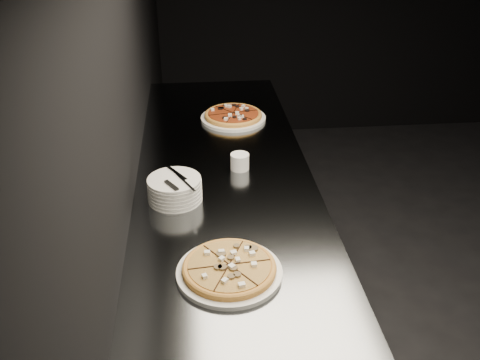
{
  "coord_description": "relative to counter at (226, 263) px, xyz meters",
  "views": [
    {
      "loc": [
        -2.25,
        -1.97,
        2.01
      ],
      "look_at": [
        -2.08,
        -0.15,
        0.98
      ],
      "focal_mm": 40.0,
      "sensor_mm": 36.0,
      "label": 1
    }
  ],
  "objects": [
    {
      "name": "cutlery",
      "position": [
        -0.2,
        -0.18,
        0.56
      ],
      "size": [
        0.1,
        0.21,
        0.01
      ],
      "rotation": [
        0.0,
        0.0,
        0.56
      ],
      "color": "#B9BBC0",
      "rests_on": "plate_stack"
    },
    {
      "name": "pizza_tomato",
      "position": [
        0.09,
        0.61,
        0.48
      ],
      "size": [
        0.35,
        0.35,
        0.04
      ],
      "rotation": [
        0.0,
        0.0,
        0.19
      ],
      "color": "white",
      "rests_on": "counter"
    },
    {
      "name": "ramekin",
      "position": [
        0.07,
        0.06,
        0.5
      ],
      "size": [
        0.08,
        0.08,
        0.07
      ],
      "color": "white",
      "rests_on": "counter"
    },
    {
      "name": "wall_left",
      "position": [
        -0.37,
        0.0,
        0.94
      ],
      "size": [
        0.02,
        5.0,
        2.8
      ],
      "primitive_type": "cube",
      "color": "black",
      "rests_on": "floor"
    },
    {
      "name": "pizza_mushroom",
      "position": [
        -0.03,
        -0.64,
        0.48
      ],
      "size": [
        0.34,
        0.34,
        0.04
      ],
      "rotation": [
        0.0,
        0.0,
        0.09
      ],
      "color": "white",
      "rests_on": "counter"
    },
    {
      "name": "plate_stack",
      "position": [
        -0.21,
        -0.17,
        0.51
      ],
      "size": [
        0.21,
        0.21,
        0.09
      ],
      "color": "white",
      "rests_on": "counter"
    },
    {
      "name": "counter",
      "position": [
        0.0,
        0.0,
        0.0
      ],
      "size": [
        0.74,
        2.44,
        0.92
      ],
      "color": "slate",
      "rests_on": "floor"
    }
  ]
}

